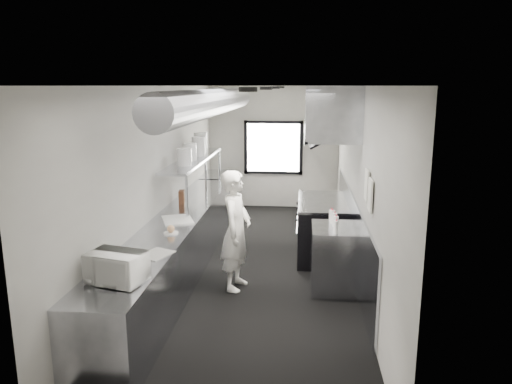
% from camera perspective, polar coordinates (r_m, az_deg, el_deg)
% --- Properties ---
extents(floor, '(3.00, 8.00, 0.01)m').
position_cam_1_polar(floor, '(7.74, 0.16, -8.84)').
color(floor, black).
rests_on(floor, ground).
extents(ceiling, '(3.00, 8.00, 0.01)m').
position_cam_1_polar(ceiling, '(7.21, 0.17, 12.38)').
color(ceiling, white).
rests_on(ceiling, wall_back).
extents(wall_back, '(3.00, 0.02, 2.80)m').
position_cam_1_polar(wall_back, '(11.29, 2.06, 5.25)').
color(wall_back, '#B0AFA7').
rests_on(wall_back, floor).
extents(wall_front, '(3.00, 0.02, 2.80)m').
position_cam_1_polar(wall_front, '(3.54, -5.98, -11.01)').
color(wall_front, '#B0AFA7').
rests_on(wall_front, floor).
extents(wall_left, '(0.02, 8.00, 2.80)m').
position_cam_1_polar(wall_left, '(7.63, -11.13, 1.57)').
color(wall_left, '#B0AFA7').
rests_on(wall_left, floor).
extents(wall_right, '(0.02, 8.00, 2.80)m').
position_cam_1_polar(wall_right, '(7.36, 11.87, 1.15)').
color(wall_right, '#B0AFA7').
rests_on(wall_right, floor).
extents(wall_cladding, '(0.03, 5.50, 1.10)m').
position_cam_1_polar(wall_cladding, '(7.85, 11.22, -4.52)').
color(wall_cladding, '#969AA3').
rests_on(wall_cladding, wall_right).
extents(hvac_duct, '(0.40, 6.40, 0.40)m').
position_cam_1_polar(hvac_duct, '(7.71, -4.83, 10.47)').
color(hvac_duct, gray).
rests_on(hvac_duct, ceiling).
extents(service_window, '(1.36, 0.05, 1.25)m').
position_cam_1_polar(service_window, '(11.25, 2.05, 5.22)').
color(service_window, white).
rests_on(service_window, wall_back).
extents(exhaust_hood, '(0.81, 2.20, 0.88)m').
position_cam_1_polar(exhaust_hood, '(7.90, 8.70, 9.27)').
color(exhaust_hood, '#969AA3').
rests_on(exhaust_hood, ceiling).
extents(prep_counter, '(0.70, 6.00, 0.90)m').
position_cam_1_polar(prep_counter, '(7.31, -9.28, -6.54)').
color(prep_counter, '#969AA3').
rests_on(prep_counter, floor).
extents(pass_shelf, '(0.45, 3.00, 0.68)m').
position_cam_1_polar(pass_shelf, '(8.48, -7.25, 3.70)').
color(pass_shelf, '#969AA3').
rests_on(pass_shelf, prep_counter).
extents(range, '(0.88, 1.60, 0.94)m').
position_cam_1_polar(range, '(8.23, 7.85, -4.20)').
color(range, black).
rests_on(range, floor).
extents(bottle_station, '(0.65, 0.80, 0.90)m').
position_cam_1_polar(bottle_station, '(6.91, 9.23, -7.68)').
color(bottle_station, '#969AA3').
rests_on(bottle_station, floor).
extents(far_work_table, '(0.70, 1.20, 0.90)m').
position_cam_1_polar(far_work_table, '(10.80, -4.34, -0.23)').
color(far_work_table, '#969AA3').
rests_on(far_work_table, floor).
extents(notice_sheet_a, '(0.02, 0.28, 0.38)m').
position_cam_1_polar(notice_sheet_a, '(6.15, 12.86, 0.81)').
color(notice_sheet_a, white).
rests_on(notice_sheet_a, wall_right).
extents(notice_sheet_b, '(0.02, 0.28, 0.38)m').
position_cam_1_polar(notice_sheet_b, '(5.82, 13.26, -0.36)').
color(notice_sheet_b, white).
rests_on(notice_sheet_b, wall_right).
extents(line_cook, '(0.50, 0.67, 1.68)m').
position_cam_1_polar(line_cook, '(6.75, -2.35, -4.52)').
color(line_cook, white).
rests_on(line_cook, floor).
extents(microwave, '(0.58, 0.49, 0.30)m').
position_cam_1_polar(microwave, '(5.02, -16.08, -8.50)').
color(microwave, white).
rests_on(microwave, prep_counter).
extents(deli_tub_a, '(0.19, 0.19, 0.10)m').
position_cam_1_polar(deli_tub_a, '(5.41, -16.72, -8.13)').
color(deli_tub_a, '#B2BDAE').
rests_on(deli_tub_a, prep_counter).
extents(deli_tub_b, '(0.16, 0.16, 0.09)m').
position_cam_1_polar(deli_tub_b, '(5.33, -17.07, -8.56)').
color(deli_tub_b, '#B2BDAE').
rests_on(deli_tub_b, prep_counter).
extents(newspaper, '(0.43, 0.46, 0.01)m').
position_cam_1_polar(newspaper, '(5.75, -11.64, -7.15)').
color(newspaper, silver).
rests_on(newspaper, prep_counter).
extents(small_plate, '(0.26, 0.26, 0.02)m').
position_cam_1_polar(small_plate, '(6.49, -9.95, -4.77)').
color(small_plate, silver).
rests_on(small_plate, prep_counter).
extents(pastry, '(0.10, 0.10, 0.10)m').
position_cam_1_polar(pastry, '(6.47, -9.97, -4.28)').
color(pastry, tan).
rests_on(pastry, small_plate).
extents(cutting_board, '(0.58, 0.65, 0.02)m').
position_cam_1_polar(cutting_board, '(7.10, -9.20, -3.24)').
color(cutting_board, silver).
rests_on(cutting_board, prep_counter).
extents(knife_block, '(0.12, 0.21, 0.21)m').
position_cam_1_polar(knife_block, '(8.10, -8.72, -0.57)').
color(knife_block, brown).
rests_on(knife_block, prep_counter).
extents(plate_stack_a, '(0.26, 0.26, 0.27)m').
position_cam_1_polar(plate_stack_a, '(7.72, -8.40, 4.08)').
color(plate_stack_a, silver).
rests_on(plate_stack_a, pass_shelf).
extents(plate_stack_b, '(0.29, 0.29, 0.29)m').
position_cam_1_polar(plate_stack_b, '(8.26, -7.79, 4.71)').
color(plate_stack_b, silver).
rests_on(plate_stack_b, pass_shelf).
extents(plate_stack_c, '(0.28, 0.28, 0.34)m').
position_cam_1_polar(plate_stack_c, '(8.77, -6.76, 5.36)').
color(plate_stack_c, silver).
rests_on(plate_stack_c, pass_shelf).
extents(plate_stack_d, '(0.31, 0.31, 0.38)m').
position_cam_1_polar(plate_stack_d, '(9.13, -6.54, 5.76)').
color(plate_stack_d, silver).
rests_on(plate_stack_d, pass_shelf).
extents(squeeze_bottle_a, '(0.08, 0.08, 0.18)m').
position_cam_1_polar(squeeze_bottle_a, '(6.45, 9.41, -4.12)').
color(squeeze_bottle_a, silver).
rests_on(squeeze_bottle_a, bottle_station).
extents(squeeze_bottle_b, '(0.08, 0.08, 0.20)m').
position_cam_1_polar(squeeze_bottle_b, '(6.58, 9.36, -3.68)').
color(squeeze_bottle_b, silver).
rests_on(squeeze_bottle_b, bottle_station).
extents(squeeze_bottle_c, '(0.06, 0.06, 0.19)m').
position_cam_1_polar(squeeze_bottle_c, '(6.77, 9.22, -3.24)').
color(squeeze_bottle_c, silver).
rests_on(squeeze_bottle_c, bottle_station).
extents(squeeze_bottle_d, '(0.08, 0.08, 0.19)m').
position_cam_1_polar(squeeze_bottle_d, '(6.92, 8.95, -2.91)').
color(squeeze_bottle_d, silver).
rests_on(squeeze_bottle_d, bottle_station).
extents(squeeze_bottle_e, '(0.06, 0.06, 0.17)m').
position_cam_1_polar(squeeze_bottle_e, '(7.01, 8.81, -2.77)').
color(squeeze_bottle_e, silver).
rests_on(squeeze_bottle_e, bottle_station).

